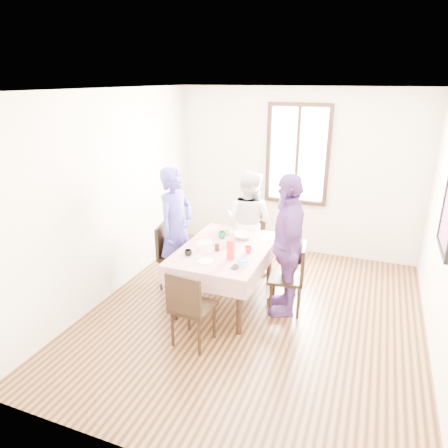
# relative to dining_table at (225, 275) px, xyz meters

# --- Properties ---
(ground) EXTENTS (4.50, 4.50, 0.00)m
(ground) POSITION_rel_dining_table_xyz_m (0.47, -0.22, -0.38)
(ground) COLOR black
(ground) RESTS_ON ground
(back_wall) EXTENTS (4.00, 0.00, 4.00)m
(back_wall) POSITION_rel_dining_table_xyz_m (0.47, 2.03, 0.98)
(back_wall) COLOR beige
(back_wall) RESTS_ON ground
(window_frame) EXTENTS (1.02, 0.06, 1.62)m
(window_frame) POSITION_rel_dining_table_xyz_m (0.47, 2.01, 1.27)
(window_frame) COLOR black
(window_frame) RESTS_ON back_wall
(window_pane) EXTENTS (0.90, 0.02, 1.50)m
(window_pane) POSITION_rel_dining_table_xyz_m (0.47, 2.02, 1.27)
(window_pane) COLOR white
(window_pane) RESTS_ON back_wall
(dining_table) EXTENTS (0.96, 1.44, 0.75)m
(dining_table) POSITION_rel_dining_table_xyz_m (0.00, 0.00, 0.00)
(dining_table) COLOR black
(dining_table) RESTS_ON ground
(tablecloth) EXTENTS (1.08, 1.56, 0.01)m
(tablecloth) POSITION_rel_dining_table_xyz_m (0.00, 0.00, 0.38)
(tablecloth) COLOR #59040B
(tablecloth) RESTS_ON dining_table
(chair_left) EXTENTS (0.48, 0.48, 0.91)m
(chair_left) POSITION_rel_dining_table_xyz_m (-0.80, 0.14, 0.08)
(chair_left) COLOR black
(chair_left) RESTS_ON ground
(chair_right) EXTENTS (0.47, 0.47, 0.91)m
(chair_right) POSITION_rel_dining_table_xyz_m (0.80, 0.05, 0.08)
(chair_right) COLOR black
(chair_right) RESTS_ON ground
(chair_far) EXTENTS (0.43, 0.43, 0.91)m
(chair_far) POSITION_rel_dining_table_xyz_m (0.00, 0.99, 0.08)
(chair_far) COLOR black
(chair_far) RESTS_ON ground
(chair_near) EXTENTS (0.46, 0.46, 0.91)m
(chair_near) POSITION_rel_dining_table_xyz_m (0.00, -0.99, 0.08)
(chair_near) COLOR black
(chair_near) RESTS_ON ground
(person_left) EXTENTS (0.52, 0.69, 1.72)m
(person_left) POSITION_rel_dining_table_xyz_m (-0.78, 0.14, 0.48)
(person_left) COLOR #403896
(person_left) RESTS_ON ground
(person_far) EXTENTS (0.88, 0.75, 1.57)m
(person_far) POSITION_rel_dining_table_xyz_m (0.00, 0.97, 0.41)
(person_far) COLOR white
(person_far) RESTS_ON ground
(person_right) EXTENTS (0.76, 1.14, 1.79)m
(person_right) POSITION_rel_dining_table_xyz_m (0.78, 0.05, 0.52)
(person_right) COLOR #5E3579
(person_right) RESTS_ON ground
(mug_black) EXTENTS (0.10, 0.10, 0.07)m
(mug_black) POSITION_rel_dining_table_xyz_m (-0.34, -0.40, 0.42)
(mug_black) COLOR black
(mug_black) RESTS_ON tablecloth
(mug_flag) EXTENTS (0.13, 0.13, 0.09)m
(mug_flag) POSITION_rel_dining_table_xyz_m (0.33, -0.06, 0.43)
(mug_flag) COLOR red
(mug_flag) RESTS_ON tablecloth
(mug_green) EXTENTS (0.15, 0.15, 0.09)m
(mug_green) POSITION_rel_dining_table_xyz_m (-0.16, 0.30, 0.43)
(mug_green) COLOR #0C7226
(mug_green) RESTS_ON tablecloth
(serving_bowl) EXTENTS (0.30, 0.30, 0.06)m
(serving_bowl) POSITION_rel_dining_table_xyz_m (0.11, 0.39, 0.42)
(serving_bowl) COLOR white
(serving_bowl) RESTS_ON tablecloth
(juice_carton) EXTENTS (0.08, 0.08, 0.25)m
(juice_carton) POSITION_rel_dining_table_xyz_m (0.18, -0.30, 0.51)
(juice_carton) COLOR red
(juice_carton) RESTS_ON tablecloth
(butter_tub) EXTENTS (0.12, 0.12, 0.06)m
(butter_tub) POSITION_rel_dining_table_xyz_m (0.38, -0.43, 0.42)
(butter_tub) COLOR white
(butter_tub) RESTS_ON tablecloth
(jam_jar) EXTENTS (0.07, 0.07, 0.09)m
(jam_jar) POSITION_rel_dining_table_xyz_m (-0.06, -0.13, 0.43)
(jam_jar) COLOR black
(jam_jar) RESTS_ON tablecloth
(drinking_glass) EXTENTS (0.07, 0.07, 0.10)m
(drinking_glass) POSITION_rel_dining_table_xyz_m (-0.27, -0.24, 0.44)
(drinking_glass) COLOR silver
(drinking_glass) RESTS_ON tablecloth
(smartphone) EXTENTS (0.07, 0.15, 0.01)m
(smartphone) POSITION_rel_dining_table_xyz_m (0.31, -0.50, 0.39)
(smartphone) COLOR black
(smartphone) RESTS_ON tablecloth
(flower_vase) EXTENTS (0.07, 0.07, 0.13)m
(flower_vase) POSITION_rel_dining_table_xyz_m (0.01, 0.04, 0.45)
(flower_vase) COLOR silver
(flower_vase) RESTS_ON tablecloth
(plate_left) EXTENTS (0.20, 0.20, 0.01)m
(plate_left) POSITION_rel_dining_table_xyz_m (-0.31, 0.06, 0.39)
(plate_left) COLOR white
(plate_left) RESTS_ON tablecloth
(plate_far) EXTENTS (0.20, 0.20, 0.01)m
(plate_far) POSITION_rel_dining_table_xyz_m (-0.00, 0.59, 0.39)
(plate_far) COLOR white
(plate_far) RESTS_ON tablecloth
(plate_near) EXTENTS (0.20, 0.20, 0.01)m
(plate_near) POSITION_rel_dining_table_xyz_m (-0.07, -0.48, 0.39)
(plate_near) COLOR white
(plate_near) RESTS_ON tablecloth
(butter_lid) EXTENTS (0.12, 0.12, 0.01)m
(butter_lid) POSITION_rel_dining_table_xyz_m (0.38, -0.43, 0.45)
(butter_lid) COLOR blue
(butter_lid) RESTS_ON butter_tub
(flower_bunch) EXTENTS (0.09, 0.09, 0.10)m
(flower_bunch) POSITION_rel_dining_table_xyz_m (0.01, 0.04, 0.57)
(flower_bunch) COLOR yellow
(flower_bunch) RESTS_ON flower_vase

